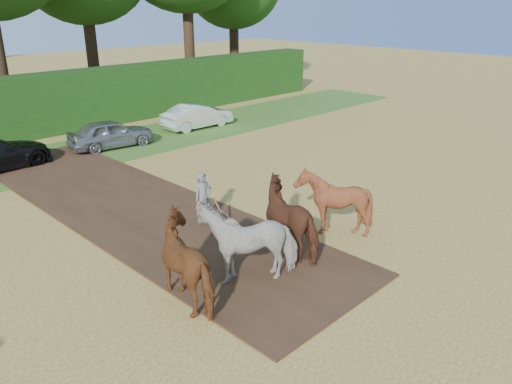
# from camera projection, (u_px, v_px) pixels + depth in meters

# --- Properties ---
(ground) EXTENTS (120.00, 120.00, 0.00)m
(ground) POSITION_uv_depth(u_px,v_px,m) (249.00, 314.00, 10.84)
(ground) COLOR gold
(ground) RESTS_ON ground
(earth_strip) EXTENTS (4.50, 17.00, 0.05)m
(earth_strip) POSITION_uv_depth(u_px,v_px,m) (133.00, 206.00, 16.43)
(earth_strip) COLOR #472D1C
(earth_strip) RESTS_ON ground
(grass_verge) EXTENTS (50.00, 5.00, 0.03)m
(grass_verge) POSITION_uv_depth(u_px,v_px,m) (6.00, 169.00, 20.05)
(grass_verge) COLOR #38601E
(grass_verge) RESTS_ON ground
(plough_team) EXTENTS (6.54, 4.56, 1.95)m
(plough_team) POSITION_uv_depth(u_px,v_px,m) (271.00, 227.00, 12.72)
(plough_team) COLOR brown
(plough_team) RESTS_ON ground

